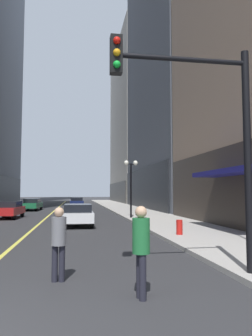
{
  "coord_description": "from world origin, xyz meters",
  "views": [
    {
      "loc": [
        2.32,
        -4.39,
        2.03
      ],
      "look_at": [
        7.21,
        27.04,
        4.44
      ],
      "focal_mm": 34.3,
      "sensor_mm": 36.0,
      "label": 1
    }
  ],
  "objects_px": {
    "car_white": "(78,214)",
    "car_red": "(9,209)",
    "car_green": "(32,204)",
    "street_lamp_right_mid": "(131,176)",
    "car_navy": "(77,202)",
    "fire_hydrant_right": "(179,229)",
    "traffic_light_near_right": "(206,120)",
    "pedestrian_in_grey_suit": "(59,238)",
    "pedestrian_in_green_parka": "(141,244)"
  },
  "relations": [
    {
      "from": "car_red",
      "to": "car_navy",
      "type": "xyz_separation_m",
      "value": [
        5.26,
        19.1,
        0.0
      ]
    },
    {
      "from": "car_red",
      "to": "pedestrian_in_green_parka",
      "type": "distance_m",
      "value": 21.17
    },
    {
      "from": "car_navy",
      "to": "pedestrian_in_grey_suit",
      "type": "bearing_deg",
      "value": -90.71
    },
    {
      "from": "car_navy",
      "to": "pedestrian_in_grey_suit",
      "type": "distance_m",
      "value": 37.8
    },
    {
      "from": "car_navy",
      "to": "pedestrian_in_grey_suit",
      "type": "height_order",
      "value": "pedestrian_in_grey_suit"
    },
    {
      "from": "car_white",
      "to": "car_green",
      "type": "distance_m",
      "value": 18.18
    },
    {
      "from": "car_white",
      "to": "car_green",
      "type": "relative_size",
      "value": 0.85
    },
    {
      "from": "car_green",
      "to": "street_lamp_right_mid",
      "type": "bearing_deg",
      "value": -56.35
    },
    {
      "from": "car_white",
      "to": "pedestrian_in_grey_suit",
      "type": "bearing_deg",
      "value": -92.38
    },
    {
      "from": "car_green",
      "to": "traffic_light_near_right",
      "type": "xyz_separation_m",
      "value": [
        7.85,
        -30.03,
        3.02
      ]
    },
    {
      "from": "car_red",
      "to": "pedestrian_in_grey_suit",
      "type": "bearing_deg",
      "value": -75.62
    },
    {
      "from": "car_green",
      "to": "fire_hydrant_right",
      "type": "height_order",
      "value": "car_green"
    },
    {
      "from": "street_lamp_right_mid",
      "to": "fire_hydrant_right",
      "type": "height_order",
      "value": "street_lamp_right_mid"
    },
    {
      "from": "car_white",
      "to": "fire_hydrant_right",
      "type": "height_order",
      "value": "car_white"
    },
    {
      "from": "car_navy",
      "to": "fire_hydrant_right",
      "type": "relative_size",
      "value": 5.15
    },
    {
      "from": "car_red",
      "to": "car_green",
      "type": "bearing_deg",
      "value": 88.13
    },
    {
      "from": "car_green",
      "to": "pedestrian_in_green_parka",
      "type": "xyz_separation_m",
      "value": [
        6.07,
        -31.01,
        0.31
      ]
    },
    {
      "from": "car_white",
      "to": "car_navy",
      "type": "xyz_separation_m",
      "value": [
        -0.03,
        25.75,
        0.0
      ]
    },
    {
      "from": "car_white",
      "to": "pedestrian_in_grey_suit",
      "type": "distance_m",
      "value": 12.06
    },
    {
      "from": "pedestrian_in_grey_suit",
      "to": "fire_hydrant_right",
      "type": "distance_m",
      "value": 8.04
    },
    {
      "from": "car_red",
      "to": "fire_hydrant_right",
      "type": "distance_m",
      "value": 15.78
    },
    {
      "from": "fire_hydrant_right",
      "to": "street_lamp_right_mid",
      "type": "bearing_deg",
      "value": 92.9
    },
    {
      "from": "traffic_light_near_right",
      "to": "car_green",
      "type": "bearing_deg",
      "value": 104.65
    },
    {
      "from": "street_lamp_right_mid",
      "to": "pedestrian_in_grey_suit",
      "type": "bearing_deg",
      "value": -105.41
    },
    {
      "from": "pedestrian_in_grey_suit",
      "to": "fire_hydrant_right",
      "type": "bearing_deg",
      "value": 51.78
    },
    {
      "from": "car_red",
      "to": "pedestrian_in_grey_suit",
      "type": "xyz_separation_m",
      "value": [
        4.79,
        -18.7,
        0.27
      ]
    },
    {
      "from": "car_white",
      "to": "pedestrian_in_green_parka",
      "type": "distance_m",
      "value": 13.56
    },
    {
      "from": "car_navy",
      "to": "pedestrian_in_green_parka",
      "type": "distance_m",
      "value": 39.28
    },
    {
      "from": "pedestrian_in_grey_suit",
      "to": "traffic_light_near_right",
      "type": "distance_m",
      "value": 4.41
    },
    {
      "from": "traffic_light_near_right",
      "to": "street_lamp_right_mid",
      "type": "bearing_deg",
      "value": 86.4
    },
    {
      "from": "car_navy",
      "to": "pedestrian_in_grey_suit",
      "type": "xyz_separation_m",
      "value": [
        -0.47,
        -37.8,
        0.26
      ]
    },
    {
      "from": "car_navy",
      "to": "fire_hydrant_right",
      "type": "xyz_separation_m",
      "value": [
        4.49,
        -31.5,
        -0.32
      ]
    },
    {
      "from": "car_red",
      "to": "traffic_light_near_right",
      "type": "distance_m",
      "value": 21.08
    },
    {
      "from": "pedestrian_in_green_parka",
      "to": "street_lamp_right_mid",
      "type": "relative_size",
      "value": 0.4
    },
    {
      "from": "pedestrian_in_grey_suit",
      "to": "traffic_light_near_right",
      "type": "bearing_deg",
      "value": -8.09
    },
    {
      "from": "pedestrian_in_green_parka",
      "to": "car_red",
      "type": "bearing_deg",
      "value": 107.68
    },
    {
      "from": "pedestrian_in_green_parka",
      "to": "traffic_light_near_right",
      "type": "height_order",
      "value": "traffic_light_near_right"
    },
    {
      "from": "pedestrian_in_green_parka",
      "to": "fire_hydrant_right",
      "type": "relative_size",
      "value": 2.21
    },
    {
      "from": "car_green",
      "to": "street_lamp_right_mid",
      "type": "height_order",
      "value": "street_lamp_right_mid"
    },
    {
      "from": "street_lamp_right_mid",
      "to": "fire_hydrant_right",
      "type": "xyz_separation_m",
      "value": [
        0.5,
        -9.88,
        -2.86
      ]
    },
    {
      "from": "street_lamp_right_mid",
      "to": "car_green",
      "type": "bearing_deg",
      "value": 123.65
    },
    {
      "from": "car_white",
      "to": "car_red",
      "type": "bearing_deg",
      "value": 128.52
    },
    {
      "from": "car_white",
      "to": "car_red",
      "type": "xyz_separation_m",
      "value": [
        -5.29,
        6.65,
        -0.0
      ]
    },
    {
      "from": "pedestrian_in_green_parka",
      "to": "car_white",
      "type": "bearing_deg",
      "value": 94.79
    },
    {
      "from": "car_white",
      "to": "pedestrian_in_grey_suit",
      "type": "height_order",
      "value": "pedestrian_in_grey_suit"
    },
    {
      "from": "car_navy",
      "to": "fire_hydrant_right",
      "type": "distance_m",
      "value": 31.82
    },
    {
      "from": "pedestrian_in_grey_suit",
      "to": "car_green",
      "type": "bearing_deg",
      "value": 98.54
    },
    {
      "from": "traffic_light_near_right",
      "to": "pedestrian_in_grey_suit",
      "type": "bearing_deg",
      "value": 171.91
    },
    {
      "from": "car_green",
      "to": "street_lamp_right_mid",
      "type": "distance_m",
      "value": 16.26
    },
    {
      "from": "car_green",
      "to": "car_navy",
      "type": "relative_size",
      "value": 1.16
    }
  ]
}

